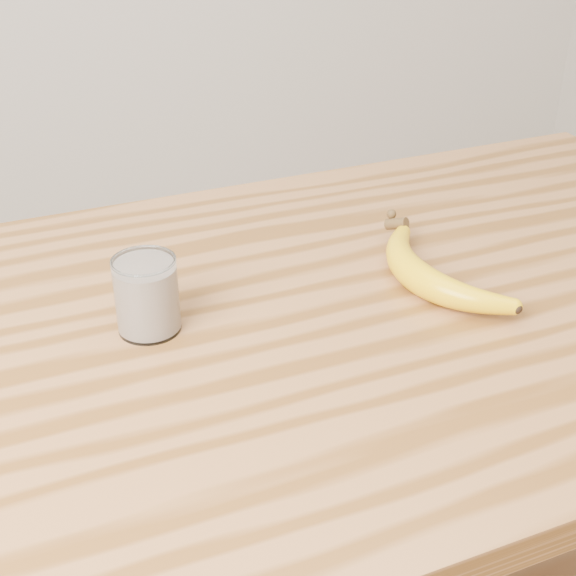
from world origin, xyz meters
name	(u,v)px	position (x,y,z in m)	size (l,w,h in m)	color
table	(388,373)	(0.00, 0.00, 0.77)	(1.20, 0.80, 0.90)	#956135
smoothie_glass	(147,296)	(-0.31, 0.03, 0.95)	(0.07, 0.07, 0.09)	white
banana	(417,277)	(0.02, -0.01, 0.92)	(0.12, 0.33, 0.04)	#EAB60C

